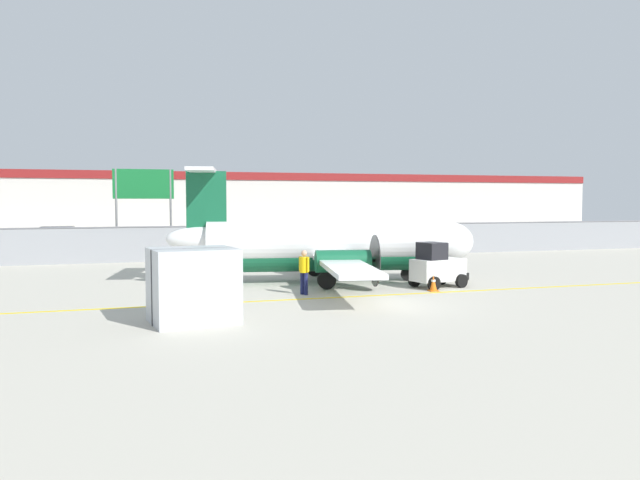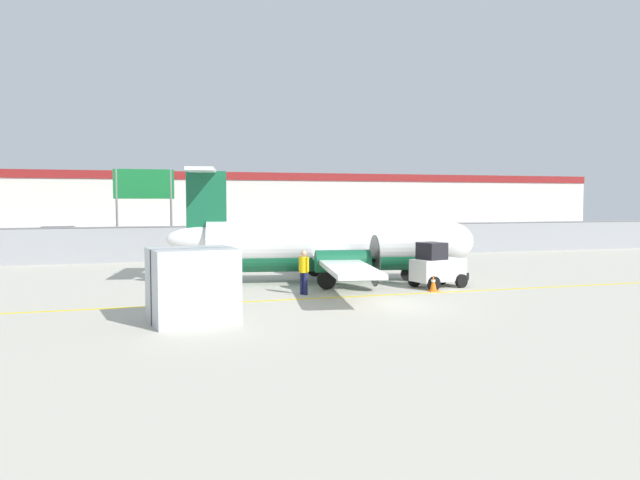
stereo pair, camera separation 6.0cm
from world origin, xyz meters
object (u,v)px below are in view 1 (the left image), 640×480
Objects in this scene: parked_car_3 at (307,234)px; highway_sign at (144,192)px; ground_crew_worker at (304,270)px; cargo_container at (193,285)px; baggage_tug at (437,267)px; parked_car_1 at (136,240)px; traffic_cone_near_right at (435,268)px; traffic_cone_near_left at (433,283)px; parked_car_2 at (239,235)px; parked_car_0 at (59,237)px; parked_car_4 at (405,233)px; commuter_airplane at (332,246)px.

parked_car_3 is 15.99m from highway_sign.
cargo_container is (-4.60, -4.27, 0.15)m from ground_crew_worker.
baggage_tug reaches higher than parked_car_1.
ground_crew_worker is at bearing -151.21° from traffic_cone_near_right.
traffic_cone_near_left is 0.15× the size of parked_car_2.
parked_car_0 is (-11.19, 26.72, -0.06)m from ground_crew_worker.
cargo_container is 32.28m from parked_car_3.
parked_car_1 is (-1.22, 25.98, -0.21)m from cargo_container.
parked_car_3 is 0.97× the size of parked_car_4.
traffic_cone_near_right is 0.15× the size of parked_car_4.
commuter_airplane is 20.18m from parked_car_1.
highway_sign is at bearing 129.47° from commuter_airplane.
traffic_cone_near_right is 21.36m from parked_car_3.
cargo_container is at bearing -159.65° from traffic_cone_near_left.
highway_sign reaches higher than parked_car_3.
baggage_tug is 3.95× the size of traffic_cone_near_right.
traffic_cone_near_left is 27.27m from parked_car_4.
cargo_container is 0.62× the size of parked_car_1.
traffic_cone_near_left is 0.15× the size of parked_car_4.
parked_car_1 is 0.98× the size of parked_car_4.
parked_car_1 and parked_car_4 have the same top height.
parked_car_0 and parked_car_4 have the same top height.
parked_car_3 is at bearing 86.96° from commuter_airplane.
parked_car_4 is (10.56, 25.14, 0.58)m from traffic_cone_near_left.
parked_car_4 is at bearing -175.07° from parked_car_1.
baggage_tug is at bearing -28.55° from commuter_airplane.
parked_car_0 is 26.99m from parked_car_4.
baggage_tug is 1.49× the size of ground_crew_worker.
cargo_container is 31.68m from parked_car_0.
parked_car_0 is (-6.59, 30.99, -0.21)m from cargo_container.
commuter_airplane is 2.91× the size of highway_sign.
commuter_airplane is 3.76× the size of parked_car_0.
parked_car_2 and parked_car_4 have the same top height.
parked_car_0 and parked_car_2 have the same top height.
parked_car_1 is at bearing 84.38° from cargo_container.
cargo_container reaches higher than parked_car_2.
traffic_cone_near_left is 0.15× the size of parked_car_1.
parked_car_0 and parked_car_1 have the same top height.
ground_crew_worker is at bearing 74.39° from parked_car_3.
traffic_cone_near_left is 24.91m from parked_car_1.
baggage_tug is 0.46× the size of highway_sign.
ground_crew_worker is at bearing 172.80° from traffic_cone_near_left.
highway_sign is at bearing 35.20° from parked_car_3.
traffic_cone_near_right is 21.74m from parked_car_2.
parked_car_2 is at bearing 105.91° from traffic_cone_near_right.
commuter_airplane is at bearing 39.41° from cargo_container.
ground_crew_worker is at bearing -114.18° from commuter_airplane.
commuter_airplane is 3.79× the size of parked_car_2.
commuter_airplane reaches higher than parked_car_4.
parked_car_0 is at bearing -45.44° from parked_car_1.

